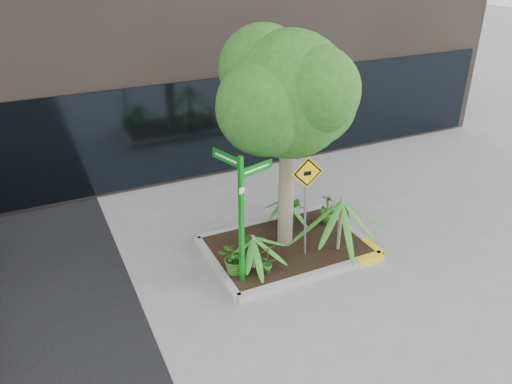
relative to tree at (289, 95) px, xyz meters
name	(u,v)px	position (x,y,z in m)	size (l,w,h in m)	color
ground	(285,260)	(-0.20, -0.43, -3.32)	(80.00, 80.00, 0.00)	gray
planter	(289,247)	(0.03, -0.16, -3.22)	(3.35, 2.36, 0.15)	#9E9E99
tree	(289,95)	(0.00, 0.00, 0.00)	(3.03, 2.69, 4.54)	tan
palm_front	(342,201)	(0.87, -0.71, -2.06)	(1.34, 1.34, 1.48)	tan
palm_left	(253,238)	(-0.98, -0.54, -2.51)	(0.80, 0.80, 0.88)	tan
palm_back	(285,199)	(0.35, 0.63, -2.54)	(0.76, 0.76, 0.84)	tan
shrub_a	(235,256)	(-1.35, -0.53, -2.81)	(0.65, 0.65, 0.72)	#2C611B
shrub_b	(328,209)	(1.26, 0.29, -2.82)	(0.39, 0.39, 0.69)	#2E661E
shrub_c	(267,258)	(-0.81, -0.82, -2.85)	(0.34, 0.34, 0.64)	#2B7424
shrub_d	(292,210)	(0.53, 0.63, -2.84)	(0.36, 0.36, 0.66)	#215719
street_sign_post	(241,208)	(-1.31, -0.76, -1.68)	(0.93, 0.76, 2.65)	#0B8114
cattle_sign	(306,189)	(0.17, -0.50, -1.75)	(0.64, 0.25, 2.10)	slate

